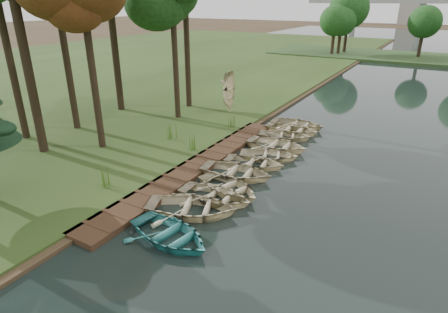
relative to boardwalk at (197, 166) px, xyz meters
The scene contains 21 objects.
ground 1.61m from the boardwalk, ahead, with size 300.00×300.00×0.00m, color #3D2F1D.
boardwalk is the anchor object (origin of this frame).
peninsula 50.91m from the boardwalk, 79.13° to the left, with size 50.00×14.00×0.45m, color #29431E.
far_trees 50.78m from the boardwalk, 82.86° to the left, with size 45.60×5.60×8.80m.
building_b 145.16m from the boardwalk, 91.34° to the left, with size 8.00×8.00×12.00m, color #A5A5A0.
rowboat_0 6.67m from the boardwalk, 65.04° to the right, with size 2.57×3.59×0.74m, color teal.
rowboat_1 4.73m from the boardwalk, 59.02° to the right, with size 2.81×3.94×0.82m, color beige.
rowboat_2 3.77m from the boardwalk, 43.70° to the right, with size 2.48×3.47×0.72m, color beige.
rowboat_3 3.24m from the boardwalk, 29.10° to the right, with size 2.46×3.44×0.71m, color beige.
rowboat_4 2.37m from the boardwalk, ahead, with size 2.70×3.77×0.78m, color beige.
rowboat_5 3.09m from the boardwalk, 32.55° to the left, with size 2.34×3.28×0.68m, color beige.
rowboat_6 4.15m from the boardwalk, 46.26° to the left, with size 2.36×3.31×0.69m, color beige.
rowboat_7 5.36m from the boardwalk, 60.57° to the left, with size 2.68×3.75×0.78m, color beige.
rowboat_8 6.99m from the boardwalk, 69.99° to the left, with size 2.41×3.38×0.70m, color beige.
rowboat_9 8.33m from the boardwalk, 73.70° to the left, with size 2.63×3.68×0.76m, color beige.
rowboat_10 9.46m from the boardwalk, 75.84° to the left, with size 2.68×3.75×0.78m, color beige.
stored_rowboat 10.42m from the boardwalk, 109.68° to the left, with size 2.25×3.15×0.65m, color beige.
reeds_0 4.96m from the boardwalk, 117.97° to the right, with size 0.60×0.60×1.05m, color #3F661E.
reeds_1 2.15m from the boardwalk, 134.12° to the left, with size 0.60×0.60×0.95m, color #3F661E.
reeds_2 4.40m from the boardwalk, 145.52° to the left, with size 0.60×0.60×1.10m, color #3F661E.
reeds_3 6.63m from the boardwalk, 102.62° to the left, with size 0.60×0.60×0.88m, color #3F661E.
Camera 1 is at (8.89, -15.23, 8.46)m, focal length 30.00 mm.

